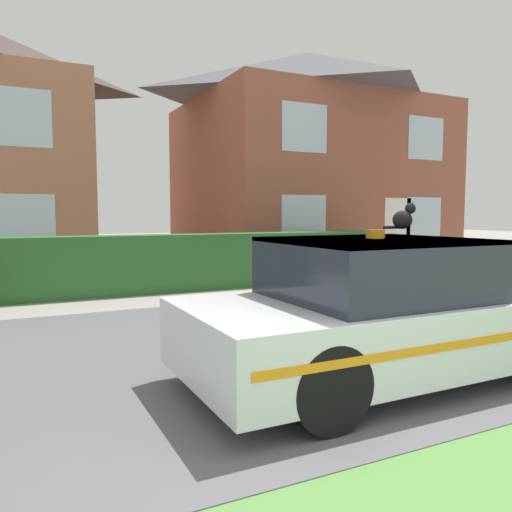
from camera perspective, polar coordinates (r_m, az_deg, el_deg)
road_strip at (r=6.10m, az=-3.78°, el=-10.55°), size 28.00×5.95×0.01m
garden_hedge at (r=10.75m, az=-8.08°, el=-0.70°), size 10.22×0.71×1.19m
police_car at (r=5.09m, az=14.58°, el=-6.21°), size 4.13×1.84×1.47m
cat at (r=5.10m, az=16.56°, el=4.19°), size 0.29×0.20×0.27m
house_right at (r=17.72m, az=5.93°, el=11.28°), size 8.31×6.93×7.11m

